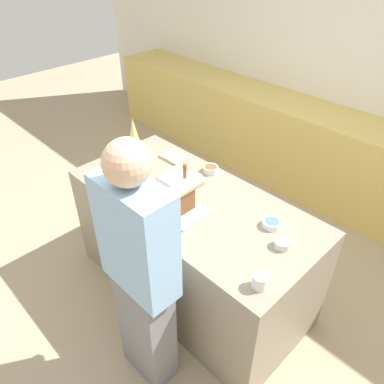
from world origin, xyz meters
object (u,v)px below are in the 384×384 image
at_px(candy_bowl_near_tray_left, 211,169).
at_px(gingerbread_house, 177,191).
at_px(decorative_tree, 134,141).
at_px(cookbook, 174,157).
at_px(baking_tray, 177,208).
at_px(candy_bowl_beside_tree, 272,223).
at_px(person, 141,275).
at_px(mug, 260,281).
at_px(candy_bowl_front_corner, 133,148).
at_px(candy_bowl_far_right, 282,243).

bearing_deg(candy_bowl_near_tray_left, gingerbread_house, -72.63).
xyz_separation_m(decorative_tree, cookbook, (0.16, 0.25, -0.18)).
distance_m(baking_tray, gingerbread_house, 0.13).
bearing_deg(candy_bowl_near_tray_left, candy_bowl_beside_tree, -14.84).
relative_size(cookbook, person, 0.12).
bearing_deg(mug, baking_tray, 169.68).
bearing_deg(candy_bowl_beside_tree, candy_bowl_front_corner, -178.21).
distance_m(baking_tray, mug, 0.80).
distance_m(gingerbread_house, mug, 0.80).
relative_size(baking_tray, cookbook, 1.98).
bearing_deg(candy_bowl_near_tray_left, baking_tray, -72.68).
xyz_separation_m(decorative_tree, candy_bowl_front_corner, (-0.16, 0.09, -0.16)).
xyz_separation_m(candy_bowl_front_corner, mug, (1.60, -0.40, 0.01)).
bearing_deg(person, cookbook, 129.53).
xyz_separation_m(decorative_tree, mug, (1.44, -0.31, -0.15)).
relative_size(gingerbread_house, candy_bowl_near_tray_left, 2.95).
bearing_deg(gingerbread_house, candy_bowl_far_right, 15.41).
bearing_deg(mug, candy_bowl_far_right, 104.75).
relative_size(candy_bowl_beside_tree, cookbook, 0.57).
xyz_separation_m(gingerbread_house, cookbook, (-0.49, 0.42, -0.13)).
relative_size(gingerbread_house, person, 0.20).
relative_size(decorative_tree, person, 0.22).
bearing_deg(cookbook, baking_tray, -40.18).
xyz_separation_m(mug, person, (-0.50, -0.39, -0.05)).
bearing_deg(candy_bowl_beside_tree, cookbook, 173.38).
bearing_deg(candy_bowl_beside_tree, mug, -61.35).
xyz_separation_m(baking_tray, candy_bowl_beside_tree, (0.54, 0.30, 0.02)).
height_order(cookbook, mug, mug).
bearing_deg(baking_tray, mug, -10.32).
xyz_separation_m(candy_bowl_near_tray_left, candy_bowl_beside_tree, (0.69, -0.18, -0.00)).
distance_m(candy_bowl_near_tray_left, person, 1.10).
height_order(gingerbread_house, candy_bowl_beside_tree, gingerbread_house).
distance_m(candy_bowl_near_tray_left, candy_bowl_far_right, 0.89).
xyz_separation_m(decorative_tree, candy_bowl_far_right, (1.35, 0.03, -0.16)).
height_order(candy_bowl_near_tray_left, candy_bowl_beside_tree, candy_bowl_near_tray_left).
distance_m(candy_bowl_front_corner, candy_bowl_far_right, 1.51).
relative_size(candy_bowl_beside_tree, candy_bowl_far_right, 1.19).
relative_size(cookbook, mug, 2.47).
height_order(candy_bowl_near_tray_left, candy_bowl_far_right, same).
relative_size(candy_bowl_front_corner, cookbook, 0.68).
height_order(mug, person, person).
distance_m(cookbook, person, 1.23).
xyz_separation_m(candy_bowl_front_corner, cookbook, (0.32, 0.16, -0.02)).
height_order(candy_bowl_front_corner, mug, mug).
bearing_deg(cookbook, person, -50.47).
height_order(candy_bowl_near_tray_left, mug, mug).
bearing_deg(candy_bowl_front_corner, candy_bowl_far_right, -2.38).
height_order(candy_bowl_near_tray_left, person, person).
bearing_deg(cookbook, candy_bowl_far_right, -10.73).
xyz_separation_m(gingerbread_house, person, (0.29, -0.53, -0.14)).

